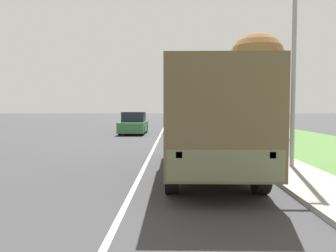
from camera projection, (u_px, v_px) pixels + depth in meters
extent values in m
plane|color=#38383A|center=(165.00, 125.00, 39.97)|extent=(180.00, 180.00, 0.00)
cube|color=silver|center=(165.00, 125.00, 39.97)|extent=(0.12, 120.00, 0.00)
cube|color=#9E9B93|center=(202.00, 124.00, 39.89)|extent=(1.80, 120.00, 0.12)
cube|color=#4C7538|center=(238.00, 124.00, 39.82)|extent=(7.00, 120.00, 0.02)
cube|color=#606647|center=(198.00, 121.00, 12.82)|extent=(2.33, 2.20, 1.87)
cube|color=brown|center=(209.00, 115.00, 8.87)|extent=(2.33, 5.66, 2.47)
cube|color=#606647|center=(225.00, 165.00, 6.15)|extent=(2.21, 0.10, 0.60)
cube|color=red|center=(179.00, 155.00, 6.13)|extent=(0.12, 0.06, 0.12)
cube|color=red|center=(273.00, 155.00, 6.10)|extent=(0.12, 0.06, 0.12)
cylinder|color=black|center=(172.00, 145.00, 12.78)|extent=(0.30, 1.03, 1.03)
cylinder|color=black|center=(224.00, 146.00, 12.74)|extent=(0.30, 1.03, 1.03)
cylinder|color=black|center=(172.00, 171.00, 7.55)|extent=(0.30, 1.03, 1.03)
cylinder|color=black|center=(260.00, 171.00, 7.51)|extent=(0.30, 1.03, 1.03)
cylinder|color=black|center=(172.00, 160.00, 9.24)|extent=(0.30, 1.03, 1.03)
cylinder|color=black|center=(244.00, 160.00, 9.21)|extent=(0.30, 1.03, 1.03)
cube|color=#336B3D|center=(134.00, 127.00, 25.32)|extent=(1.89, 4.63, 0.75)
cube|color=black|center=(134.00, 117.00, 25.37)|extent=(1.66, 2.08, 0.76)
cylinder|color=black|center=(126.00, 128.00, 26.83)|extent=(0.20, 0.64, 0.64)
cylinder|color=black|center=(146.00, 128.00, 26.80)|extent=(0.20, 0.64, 0.64)
cylinder|color=black|center=(120.00, 131.00, 23.87)|extent=(0.20, 0.64, 0.64)
cylinder|color=black|center=(143.00, 131.00, 23.84)|extent=(0.20, 0.64, 0.64)
cube|color=navy|center=(181.00, 122.00, 36.25)|extent=(1.76, 4.86, 0.58)
cube|color=black|center=(181.00, 116.00, 36.32)|extent=(1.54, 2.19, 0.62)
cylinder|color=black|center=(174.00, 123.00, 37.82)|extent=(0.20, 0.64, 0.64)
cylinder|color=black|center=(187.00, 123.00, 37.80)|extent=(0.20, 0.64, 0.64)
cylinder|color=black|center=(174.00, 124.00, 34.72)|extent=(0.20, 0.64, 0.64)
cylinder|color=black|center=(189.00, 124.00, 34.69)|extent=(0.20, 0.64, 0.64)
cube|color=#336B3D|center=(181.00, 118.00, 48.29)|extent=(1.74, 4.84, 0.74)
cube|color=black|center=(181.00, 113.00, 48.35)|extent=(1.53, 2.18, 0.75)
cylinder|color=black|center=(176.00, 119.00, 49.86)|extent=(0.20, 0.64, 0.64)
cylinder|color=black|center=(186.00, 119.00, 49.84)|extent=(0.20, 0.64, 0.64)
cylinder|color=black|center=(176.00, 120.00, 46.77)|extent=(0.20, 0.64, 0.64)
cylinder|color=black|center=(187.00, 120.00, 46.74)|extent=(0.20, 0.64, 0.64)
cube|color=#336B3D|center=(178.00, 116.00, 59.72)|extent=(1.87, 4.26, 0.69)
cube|color=black|center=(178.00, 113.00, 59.76)|extent=(1.65, 1.92, 0.71)
cylinder|color=black|center=(174.00, 117.00, 61.10)|extent=(0.20, 0.64, 0.64)
cylinder|color=black|center=(183.00, 117.00, 61.07)|extent=(0.20, 0.64, 0.64)
cylinder|color=black|center=(174.00, 118.00, 58.38)|extent=(0.20, 0.64, 0.64)
cylinder|color=black|center=(183.00, 118.00, 58.35)|extent=(0.20, 0.64, 0.64)
cube|color=#B7BABF|center=(177.00, 115.00, 69.85)|extent=(1.73, 4.84, 0.65)
cube|color=black|center=(177.00, 112.00, 69.91)|extent=(1.52, 2.18, 0.68)
cylinder|color=black|center=(173.00, 116.00, 71.42)|extent=(0.20, 0.64, 0.64)
cylinder|color=black|center=(180.00, 116.00, 71.39)|extent=(0.20, 0.64, 0.64)
cylinder|color=black|center=(173.00, 116.00, 68.33)|extent=(0.20, 0.64, 0.64)
cylinder|color=black|center=(180.00, 116.00, 68.30)|extent=(0.20, 0.64, 0.64)
cylinder|color=gray|center=(294.00, 45.00, 10.24)|extent=(0.14, 0.14, 7.64)
cylinder|color=brown|center=(256.00, 106.00, 23.71)|extent=(0.39, 0.39, 4.25)
sphere|color=brown|center=(257.00, 61.00, 23.53)|extent=(4.02, 4.02, 4.02)
cylinder|color=brown|center=(226.00, 103.00, 38.02)|extent=(0.36, 0.36, 5.12)
sphere|color=#477038|center=(226.00, 73.00, 37.83)|extent=(3.39, 3.39, 3.39)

